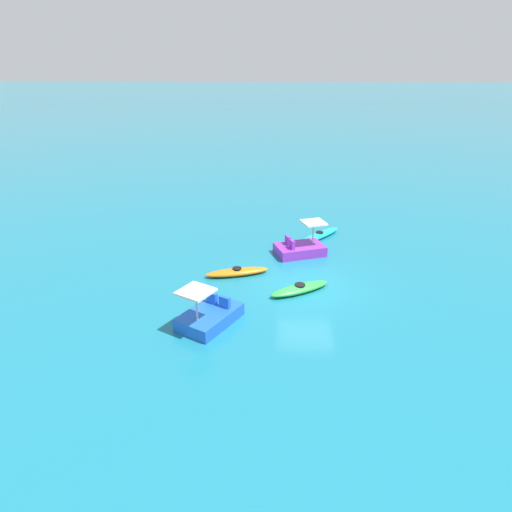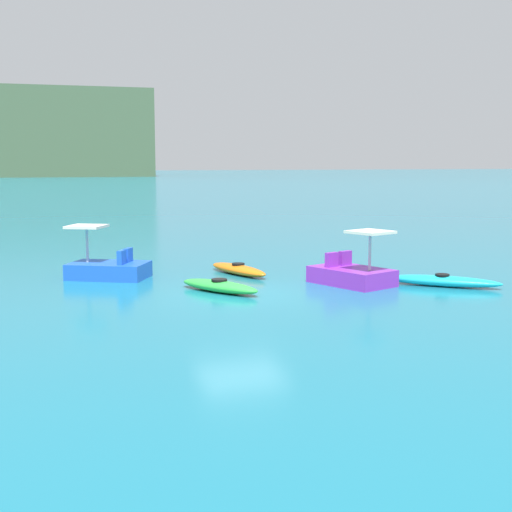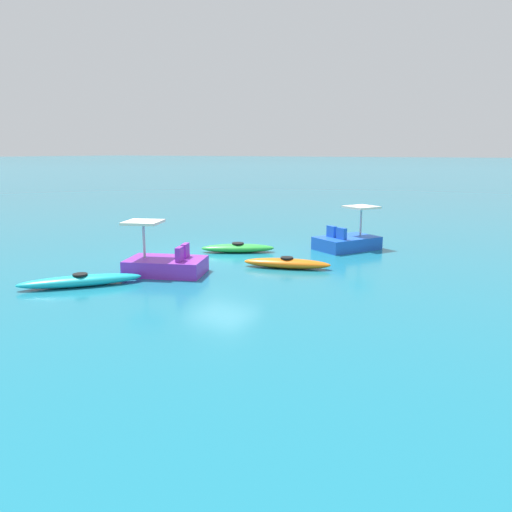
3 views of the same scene
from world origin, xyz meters
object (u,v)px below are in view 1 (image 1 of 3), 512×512
(kayak_green, at_px, (300,289))
(kayak_cyan, at_px, (319,235))
(pedal_boat_blue, at_px, (209,315))
(kayak_orange, at_px, (237,272))
(pedal_boat_purple, at_px, (300,248))

(kayak_green, height_order, kayak_cyan, same)
(kayak_green, xyz_separation_m, kayak_cyan, (6.50, -1.34, -0.00))
(pedal_boat_blue, bearing_deg, kayak_cyan, -27.63)
(kayak_orange, bearing_deg, pedal_boat_blue, 171.30)
(kayak_orange, distance_m, kayak_cyan, 6.52)
(kayak_green, height_order, pedal_boat_blue, pedal_boat_blue)
(kayak_green, distance_m, pedal_boat_purple, 4.13)
(kayak_green, distance_m, pedal_boat_blue, 4.36)
(kayak_green, bearing_deg, kayak_cyan, -11.64)
(kayak_green, distance_m, kayak_orange, 3.19)
(pedal_boat_purple, bearing_deg, kayak_orange, 131.51)
(kayak_orange, bearing_deg, kayak_cyan, -39.66)
(kayak_green, height_order, pedal_boat_purple, pedal_boat_purple)
(kayak_cyan, bearing_deg, kayak_orange, 140.34)
(kayak_cyan, height_order, pedal_boat_purple, pedal_boat_purple)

